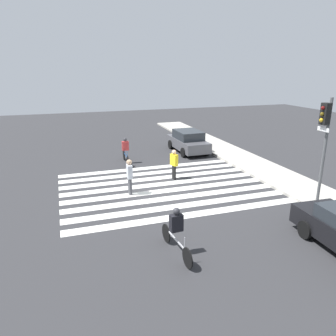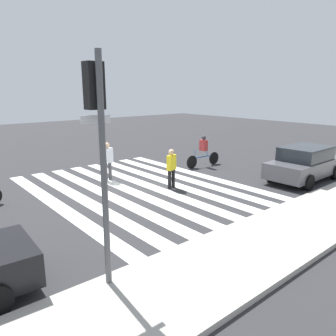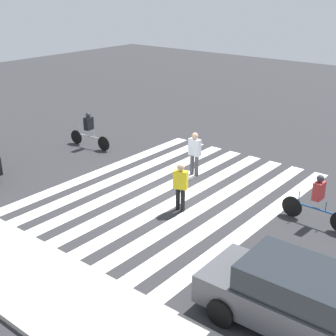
# 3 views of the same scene
# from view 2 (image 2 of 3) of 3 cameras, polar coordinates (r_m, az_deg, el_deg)

# --- Properties ---
(ground_plane) EXTENTS (60.00, 60.00, 0.00)m
(ground_plane) POSITION_cam_2_polar(r_m,az_deg,el_deg) (13.45, -5.12, -3.45)
(ground_plane) COLOR #2D2D30
(sidewalk_curb) EXTENTS (36.00, 2.50, 0.14)m
(sidewalk_curb) POSITION_cam_2_polar(r_m,az_deg,el_deg) (9.35, 17.96, -11.53)
(sidewalk_curb) COLOR #ADA89E
(sidewalk_curb) RESTS_ON ground_plane
(crosswalk_stripes) EXTENTS (7.26, 10.00, 0.01)m
(crosswalk_stripes) POSITION_cam_2_polar(r_m,az_deg,el_deg) (13.45, -5.12, -3.44)
(crosswalk_stripes) COLOR silver
(crosswalk_stripes) RESTS_ON ground_plane
(traffic_light) EXTENTS (0.60, 0.50, 4.61)m
(traffic_light) POSITION_cam_2_polar(r_m,az_deg,el_deg) (6.16, -12.04, 6.72)
(traffic_light) COLOR #515456
(traffic_light) RESTS_ON ground_plane
(pedestrian_adult_tall_backpack) EXTENTS (0.48, 0.33, 1.60)m
(pedestrian_adult_tall_backpack) POSITION_cam_2_polar(r_m,az_deg,el_deg) (13.16, 0.60, 0.30)
(pedestrian_adult_tall_backpack) COLOR black
(pedestrian_adult_tall_backpack) RESTS_ON ground_plane
(pedestrian_adult_blue_shirt) EXTENTS (0.47, 0.25, 1.69)m
(pedestrian_adult_blue_shirt) POSITION_cam_2_polar(r_m,az_deg,el_deg) (14.52, -10.50, 1.53)
(pedestrian_adult_blue_shirt) COLOR #4C4C51
(pedestrian_adult_blue_shirt) RESTS_ON ground_plane
(cyclist_mid_street) EXTENTS (2.24, 0.41, 1.62)m
(cyclist_mid_street) POSITION_cam_2_polar(r_m,az_deg,el_deg) (17.00, 6.18, 3.13)
(cyclist_mid_street) COLOR black
(cyclist_mid_street) RESTS_ON ground_plane
(car_parked_far_curb) EXTENTS (4.04, 1.94, 1.50)m
(car_parked_far_curb) POSITION_cam_2_polar(r_m,az_deg,el_deg) (15.52, 22.70, 0.74)
(car_parked_far_curb) COLOR #4C4C51
(car_parked_far_curb) RESTS_ON ground_plane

